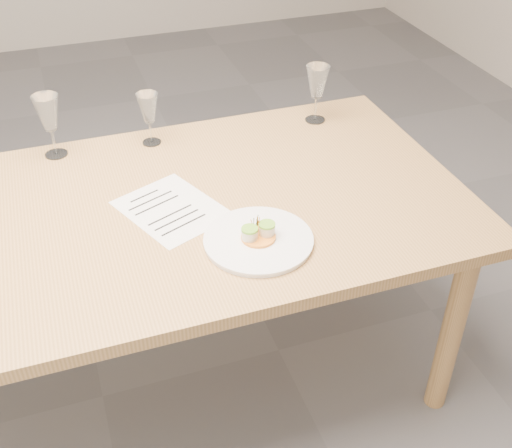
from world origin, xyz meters
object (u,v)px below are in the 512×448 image
object	(u,v)px
recipe_sheet	(172,209)
wine_glass_3	(317,83)
dinner_plate	(259,239)
wine_glass_2	(148,109)
dining_table	(69,245)
wine_glass_1	(48,114)

from	to	relation	value
recipe_sheet	wine_glass_3	distance (m)	0.75
dinner_plate	wine_glass_2	world-z (taller)	wine_glass_2
dining_table	dinner_plate	size ratio (longest dim) A/B	7.92
wine_glass_2	wine_glass_3	xyz separation A→B (m)	(0.60, -0.03, 0.02)
dinner_plate	wine_glass_2	size ratio (longest dim) A/B	1.66
dinner_plate	wine_glass_2	bearing A→B (deg)	104.23
dining_table	wine_glass_2	xyz separation A→B (m)	(0.33, 0.40, 0.19)
dining_table	dinner_plate	world-z (taller)	dinner_plate
dining_table	wine_glass_2	world-z (taller)	wine_glass_2
dining_table	wine_glass_3	bearing A→B (deg)	21.63
dinner_plate	wine_glass_1	distance (m)	0.84
recipe_sheet	wine_glass_2	world-z (taller)	wine_glass_2
dinner_plate	wine_glass_1	size ratio (longest dim) A/B	1.42
wine_glass_2	recipe_sheet	bearing A→B (deg)	-93.54
recipe_sheet	wine_glass_3	world-z (taller)	wine_glass_3
wine_glass_2	wine_glass_3	size ratio (longest dim) A/B	0.87
recipe_sheet	wine_glass_2	size ratio (longest dim) A/B	2.09
dinner_plate	wine_glass_3	world-z (taller)	wine_glass_3
recipe_sheet	dining_table	bearing A→B (deg)	154.32
dinner_plate	wine_glass_3	size ratio (longest dim) A/B	1.45
recipe_sheet	dinner_plate	bearing A→B (deg)	-74.12
wine_glass_1	wine_glass_3	world-z (taller)	wine_glass_1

